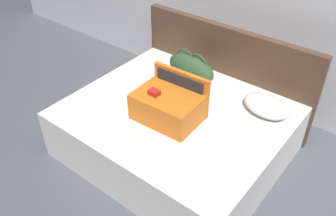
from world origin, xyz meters
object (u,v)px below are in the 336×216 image
Objects in this scene: bed at (176,131)px; duffel_bag at (191,68)px; hard_case_large at (168,104)px; pillow_near_headboard at (266,106)px.

bed is 0.66m from duffel_bag.
bed is at bearing 89.91° from hard_case_large.
duffel_bag is (-0.20, 0.62, -0.00)m from hard_case_large.
bed is 0.40m from hard_case_large.
pillow_near_headboard is (0.83, -0.03, -0.07)m from duffel_bag.
pillow_near_headboard reaches higher than bed.
hard_case_large is (0.01, -0.12, 0.38)m from bed.
duffel_bag is at bearing 178.06° from pillow_near_headboard.
hard_case_large is 1.05× the size of duffel_bag.
pillow_near_headboard is at bearing -1.94° from duffel_bag.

